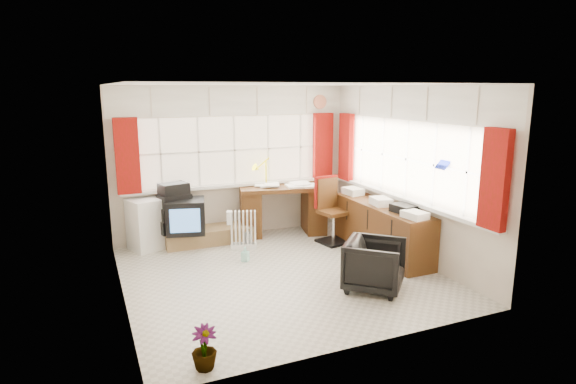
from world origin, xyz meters
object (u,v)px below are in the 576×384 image
Objects in this scene: credenza at (381,228)px; tv_bench at (209,235)px; mini_fridge at (146,224)px; desk_lamp at (266,166)px; crt_tv at (186,216)px; radiator at (244,233)px; desk at (282,207)px; task_chair at (330,207)px; office_chair at (375,265)px.

tv_bench is at bearing 146.30° from credenza.
mini_fridge is (-0.95, 0.08, 0.27)m from tv_bench.
desk_lamp is 0.23× the size of credenza.
radiator is at bearing -25.15° from crt_tv.
mini_fridge is at bearing 178.77° from desk.
mini_fridge is (-2.79, 0.77, -0.17)m from task_chair.
desk_lamp is 0.78× the size of radiator.
radiator is (-0.87, -0.53, -0.22)m from desk.
desk reaches higher than office_chair.
tv_bench is 0.99m from mini_fridge.
desk is 1.05m from radiator.
mini_fridge is at bearing 157.24° from radiator.
desk_lamp is 1.50m from tv_bench.
credenza reaches higher than office_chair.
desk reaches higher than crt_tv.
tv_bench is (-0.43, 0.50, -0.12)m from radiator.
office_chair is (-0.40, -1.94, -0.25)m from task_chair.
desk is 2.26m from mini_fridge.
task_chair is 2.01m from tv_bench.
radiator is 2.11m from credenza.
mini_fridge reaches higher than radiator.
office_chair is 0.88× the size of mini_fridge.
radiator is at bearing -22.76° from mini_fridge.
crt_tv is (-1.44, -0.29, -0.65)m from desk_lamp.
tv_bench is at bearing 17.82° from crt_tv.
mini_fridge is at bearing 84.85° from office_chair.
desk is at bearing -1.23° from mini_fridge.
credenza is at bearing 6.16° from office_chair.
desk is at bearing 46.22° from office_chair.
desk_lamp reaches higher than desk.
task_chair is 1.99m from office_chair.
radiator is at bearing -148.68° from desk.
task_chair is 1.52× the size of office_chair.
crt_tv is (-2.66, 1.40, 0.13)m from credenza.
tv_bench is at bearing 159.36° from task_chair.
task_chair is at bearing 118.07° from credenza.
credenza is 2.75m from tv_bench.
office_chair is (0.13, -2.66, -0.15)m from desk.
task_chair is 0.53× the size of credenza.
mini_fridge is (-2.02, -0.09, -0.76)m from desk_lamp.
desk_lamp is at bearing 125.63° from credenza.
office_chair is at bearing -127.33° from credenza.
radiator reaches higher than tv_bench.
tv_bench is (-1.07, -0.17, -1.03)m from desk_lamp.
mini_fridge is at bearing 153.65° from credenza.
radiator is at bearing 151.09° from credenza.
desk is 0.90m from task_chair.
tv_bench is (-1.31, -0.03, -0.34)m from desk.
mini_fridge is at bearing 175.20° from tv_bench.
radiator is (-1.40, 0.19, -0.32)m from task_chair.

